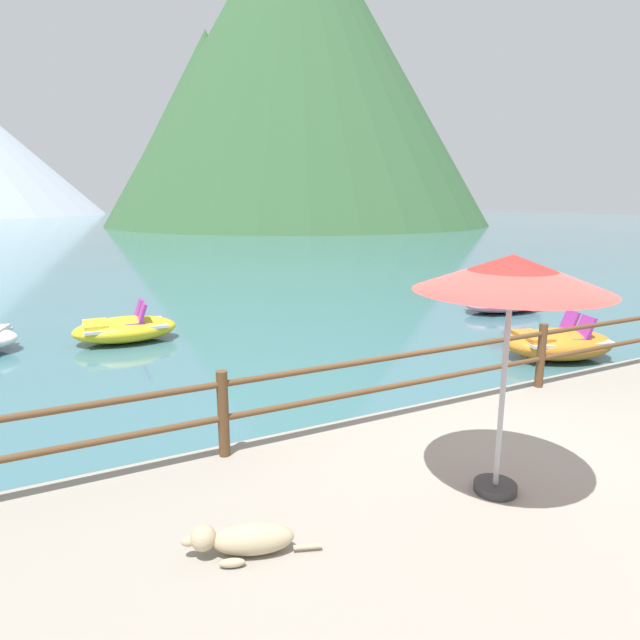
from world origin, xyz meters
name	(u,v)px	position (x,y,z in m)	size (l,w,h in m)	color
ground_plane	(100,240)	(0.00, 40.00, 0.00)	(200.00, 200.00, 0.00)	#3D6B75
dock_railing	(407,372)	(0.00, 1.55, 0.98)	(23.92, 0.12, 0.95)	brown
beach_umbrella	(512,277)	(-0.33, -0.33, 2.45)	(1.70, 1.70, 2.24)	#B2B2B7
dog_resting	(244,539)	(-2.74, -0.11, 0.52)	(1.02, 0.51, 0.26)	tan
pedal_boat_0	(125,329)	(-2.46, 8.60, 0.29)	(2.23, 1.35, 0.87)	yellow
pedal_boat_1	(559,343)	(4.98, 3.32, 0.31)	(2.45, 1.91, 0.90)	orange
pedal_boat_2	(505,297)	(7.49, 7.20, 0.39)	(2.61, 1.42, 1.20)	pink
cliff_headland	(283,72)	(23.25, 58.74, 17.44)	(45.07, 45.07, 37.17)	#386038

